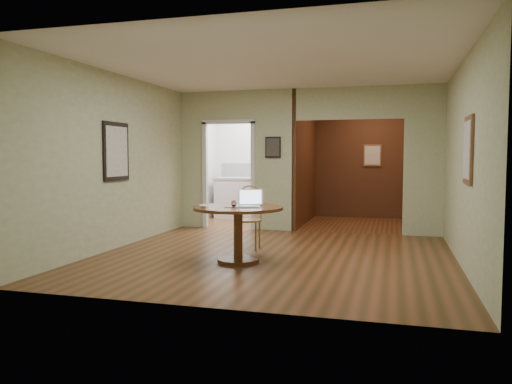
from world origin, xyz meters
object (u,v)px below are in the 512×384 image
(dining_table, at_px, (238,221))
(closed_laptop, at_px, (249,205))
(chair, at_px, (249,213))
(open_laptop, at_px, (249,202))

(dining_table, bearing_deg, closed_laptop, 46.37)
(chair, bearing_deg, closed_laptop, -77.32)
(dining_table, bearing_deg, chair, 98.08)
(open_laptop, height_order, closed_laptop, open_laptop)
(dining_table, distance_m, closed_laptop, 0.27)
(dining_table, relative_size, closed_laptop, 3.81)
(open_laptop, bearing_deg, dining_table, 175.12)
(dining_table, distance_m, open_laptop, 0.30)
(dining_table, distance_m, chair, 1.03)
(chair, bearing_deg, dining_table, -85.89)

